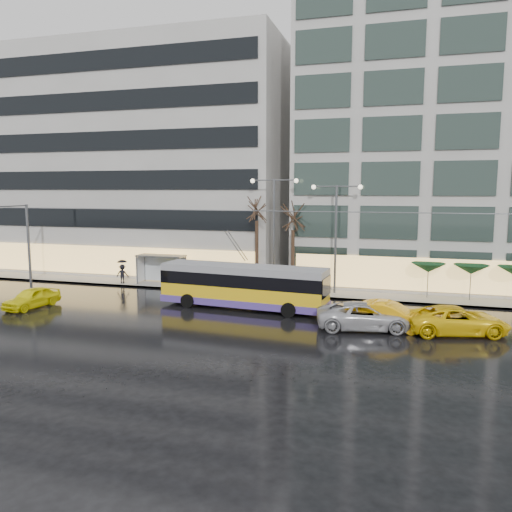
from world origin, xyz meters
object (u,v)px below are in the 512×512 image
at_px(bus_shelter, 158,263).
at_px(trolleybus, 243,287).
at_px(street_lamp_near, 274,218).
at_px(taxi_a, 32,298).

bearing_deg(bus_shelter, trolleybus, -32.82).
bearing_deg(street_lamp_near, taxi_a, -145.21).
bearing_deg(trolleybus, street_lamp_near, 84.69).
relative_size(bus_shelter, street_lamp_near, 0.47).
distance_m(street_lamp_near, taxi_a, 19.02).
distance_m(bus_shelter, street_lamp_near, 11.14).
relative_size(trolleybus, street_lamp_near, 1.34).
relative_size(trolleybus, taxi_a, 2.85).
distance_m(trolleybus, bus_shelter, 11.65).
height_order(street_lamp_near, taxi_a, street_lamp_near).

